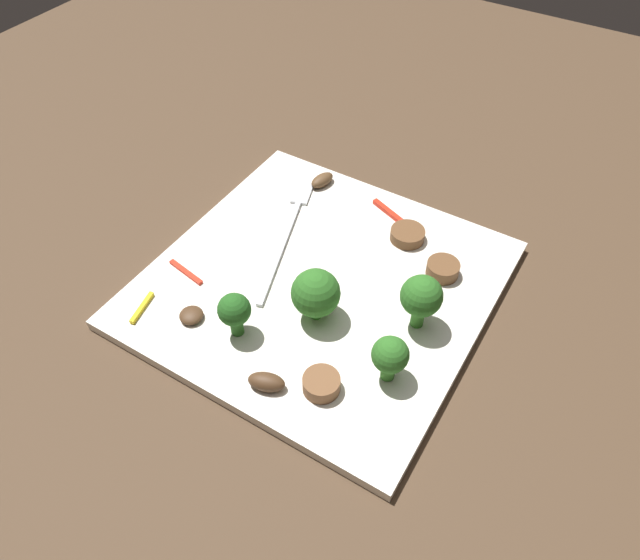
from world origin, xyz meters
TOP-DOWN VIEW (x-y plane):
  - ground_plane at (0.00, 0.00)m, footprint 1.40×1.40m
  - plate at (0.00, 0.00)m, footprint 0.30×0.30m
  - fork at (0.04, 0.06)m, footprint 0.17×0.07m
  - broccoli_floret_0 at (0.00, -0.10)m, footprint 0.04×0.04m
  - broccoli_floret_1 at (-0.09, 0.03)m, footprint 0.03×0.03m
  - broccoli_floret_2 at (-0.06, -0.10)m, footprint 0.03×0.03m
  - broccoli_floret_3 at (-0.04, -0.02)m, footprint 0.04×0.04m
  - sausage_slice_0 at (-0.10, -0.06)m, footprint 0.04×0.04m
  - sausage_slice_1 at (0.07, -0.09)m, footprint 0.03×0.03m
  - sausage_slice_2 at (0.09, -0.04)m, footprint 0.05×0.05m
  - mushroom_0 at (-0.10, 0.07)m, footprint 0.03×0.03m
  - mushroom_1 at (0.12, 0.07)m, footprint 0.03×0.02m
  - mushroom_2 at (-0.12, -0.02)m, footprint 0.03×0.03m
  - pepper_strip_0 at (-0.11, 0.12)m, footprint 0.04×0.01m
  - pepper_strip_1 at (-0.06, 0.11)m, footprint 0.01×0.04m
  - pepper_strip_2 at (0.12, -0.01)m, footprint 0.02×0.04m

SIDE VIEW (x-z plane):
  - ground_plane at x=0.00m, z-range 0.00..0.00m
  - plate at x=0.00m, z-range 0.00..0.01m
  - pepper_strip_1 at x=-0.06m, z-range 0.01..0.01m
  - fork at x=0.04m, z-range 0.01..0.01m
  - pepper_strip_0 at x=-0.11m, z-range 0.01..0.02m
  - pepper_strip_2 at x=0.12m, z-range 0.01..0.02m
  - mushroom_0 at x=-0.10m, z-range 0.01..0.02m
  - sausage_slice_2 at x=0.09m, z-range 0.01..0.02m
  - mushroom_1 at x=0.12m, z-range 0.01..0.02m
  - mushroom_2 at x=-0.12m, z-range 0.01..0.02m
  - sausage_slice_1 at x=0.07m, z-range 0.01..0.02m
  - sausage_slice_0 at x=-0.10m, z-range 0.01..0.02m
  - broccoli_floret_2 at x=-0.06m, z-range 0.02..0.06m
  - broccoli_floret_1 at x=-0.09m, z-range 0.02..0.06m
  - broccoli_floret_3 at x=-0.04m, z-range 0.01..0.07m
  - broccoli_floret_0 at x=0.00m, z-range 0.02..0.07m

